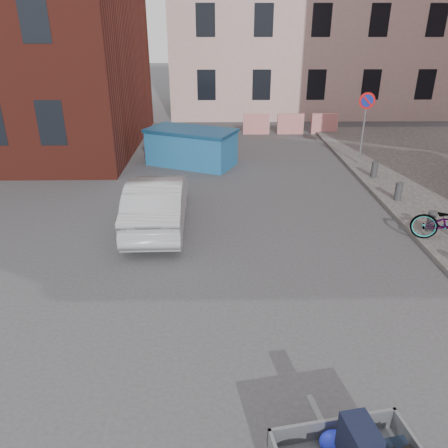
{
  "coord_description": "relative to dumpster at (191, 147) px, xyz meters",
  "views": [
    {
      "loc": [
        0.49,
        -6.69,
        4.98
      ],
      "look_at": [
        0.65,
        1.78,
        1.1
      ],
      "focal_mm": 35.0,
      "sensor_mm": 36.0,
      "label": 1
    }
  ],
  "objects": [
    {
      "name": "silver_car",
      "position": [
        -0.63,
        -5.66,
        -0.02
      ],
      "size": [
        1.55,
        4.18,
        1.36
      ],
      "primitive_type": "imported",
      "rotation": [
        0.0,
        0.0,
        3.17
      ],
      "color": "#999CA0",
      "rests_on": "ground"
    },
    {
      "name": "dumpster",
      "position": [
        0.0,
        0.0,
        0.0
      ],
      "size": [
        3.72,
        2.94,
        1.39
      ],
      "rotation": [
        0.0,
        0.0,
        -0.43
      ],
      "color": "#2268A4",
      "rests_on": "ground"
    },
    {
      "name": "bollards",
      "position": [
        6.46,
        -6.42,
        -0.3
      ],
      "size": [
        0.22,
        9.02,
        0.55
      ],
      "color": "#3A3A3D",
      "rests_on": "sidewalk"
    },
    {
      "name": "no_parking_sign",
      "position": [
        6.46,
        -0.33,
        1.31
      ],
      "size": [
        0.6,
        0.09,
        2.65
      ],
      "color": "gray",
      "rests_on": "sidewalk"
    },
    {
      "name": "ground",
      "position": [
        0.46,
        -9.82,
        -0.7
      ],
      "size": [
        120.0,
        120.0,
        0.0
      ],
      "primitive_type": "plane",
      "color": "#38383A",
      "rests_on": "ground"
    },
    {
      "name": "barriers",
      "position": [
        4.66,
        5.18,
        -0.2
      ],
      "size": [
        4.7,
        0.18,
        1.0
      ],
      "color": "red",
      "rests_on": "ground"
    }
  ]
}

